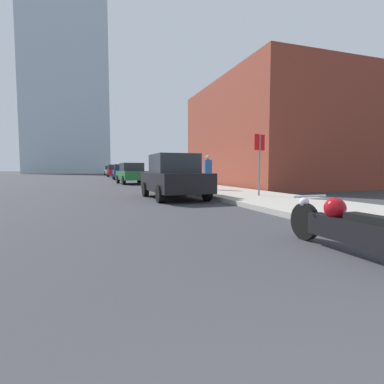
{
  "coord_description": "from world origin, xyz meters",
  "views": [
    {
      "loc": [
        -0.82,
        0.02,
        1.16
      ],
      "look_at": [
        0.77,
        4.71,
        0.78
      ],
      "focal_mm": 28.0,
      "sensor_mm": 36.0,
      "label": 1
    }
  ],
  "objects": [
    {
      "name": "motorcycle",
      "position": [
        2.49,
        3.17,
        0.37
      ],
      "size": [
        0.62,
        2.4,
        0.75
      ],
      "rotation": [
        0.0,
        0.0,
        0.0
      ],
      "color": "black",
      "rests_on": "ground_plane"
    },
    {
      "name": "parked_car_red",
      "position": [
        2.48,
        47.25,
        0.91
      ],
      "size": [
        1.9,
        4.25,
        1.86
      ],
      "rotation": [
        0.0,
        0.0,
        0.0
      ],
      "color": "red",
      "rests_on": "ground_plane"
    },
    {
      "name": "distant_tower",
      "position": [
        -6.5,
        94.33,
        27.5
      ],
      "size": [
        21.6,
        21.6,
        55.01
      ],
      "color": "silver",
      "rests_on": "ground_plane"
    },
    {
      "name": "parked_car_blue",
      "position": [
        2.52,
        35.15,
        0.85
      ],
      "size": [
        2.04,
        4.6,
        1.72
      ],
      "rotation": [
        0.0,
        0.0,
        -0.03
      ],
      "color": "#1E3899",
      "rests_on": "ground_plane"
    },
    {
      "name": "brick_storefront",
      "position": [
        12.34,
        18.42,
        3.51
      ],
      "size": [
        10.44,
        12.35,
        7.02
      ],
      "color": "brown",
      "rests_on": "ground_plane"
    },
    {
      "name": "sidewalk",
      "position": [
        5.23,
        40.0,
        0.07
      ],
      "size": [
        3.4,
        240.0,
        0.15
      ],
      "color": "#9E998E",
      "rests_on": "ground_plane"
    },
    {
      "name": "parked_car_white",
      "position": [
        2.5,
        58.53,
        0.89
      ],
      "size": [
        1.86,
        4.32,
        1.78
      ],
      "rotation": [
        0.0,
        0.0,
        -0.02
      ],
      "color": "silver",
      "rests_on": "ground_plane"
    },
    {
      "name": "pedestrian",
      "position": [
        4.7,
        13.88,
        1.03
      ],
      "size": [
        0.36,
        0.24,
        1.7
      ],
      "color": "#1E2347",
      "rests_on": "sidewalk"
    },
    {
      "name": "parked_car_black",
      "position": [
        2.28,
        11.41,
        0.86
      ],
      "size": [
        2.04,
        4.15,
        1.75
      ],
      "rotation": [
        0.0,
        0.0,
        0.03
      ],
      "color": "black",
      "rests_on": "ground_plane"
    },
    {
      "name": "parked_car_green",
      "position": [
        2.25,
        24.04,
        0.83
      ],
      "size": [
        2.2,
        4.17,
        1.65
      ],
      "rotation": [
        0.0,
        0.0,
        0.08
      ],
      "color": "#1E6B33",
      "rests_on": "ground_plane"
    },
    {
      "name": "stop_sign",
      "position": [
        5.3,
        10.08,
        1.74
      ],
      "size": [
        0.57,
        0.26,
        2.33
      ],
      "color": "slate",
      "rests_on": "sidewalk"
    }
  ]
}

